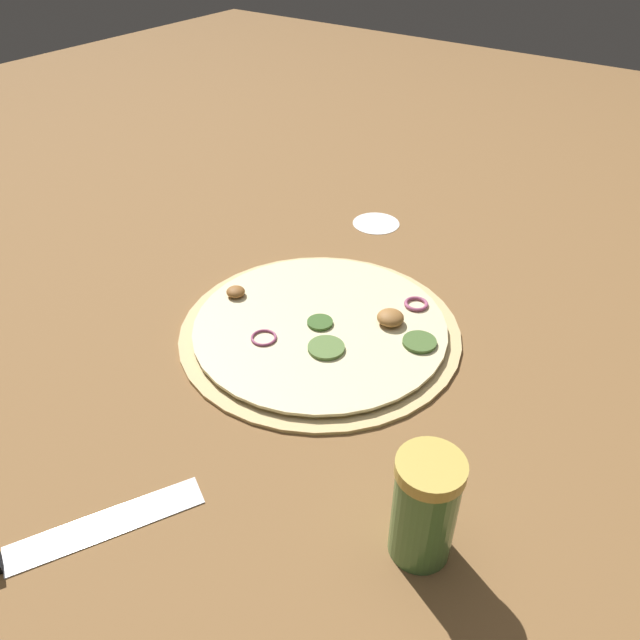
{
  "coord_description": "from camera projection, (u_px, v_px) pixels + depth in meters",
  "views": [
    {
      "loc": [
        0.36,
        -0.51,
        0.48
      ],
      "look_at": [
        0.0,
        0.0,
        0.02
      ],
      "focal_mm": 35.0,
      "sensor_mm": 36.0,
      "label": 1
    }
  ],
  "objects": [
    {
      "name": "spice_jar",
      "position": [
        425.0,
        508.0,
        0.51
      ],
      "size": [
        0.06,
        0.06,
        0.11
      ],
      "color": "#4C7F42",
      "rests_on": "ground_plane"
    },
    {
      "name": "ground_plane",
      "position": [
        320.0,
        332.0,
        0.79
      ],
      "size": [
        3.0,
        3.0,
        0.0
      ],
      "primitive_type": "plane",
      "color": "brown"
    },
    {
      "name": "pizza",
      "position": [
        321.0,
        328.0,
        0.78
      ],
      "size": [
        0.35,
        0.35,
        0.03
      ],
      "color": "#D6B77A",
      "rests_on": "ground_plane"
    },
    {
      "name": "flour_patch",
      "position": [
        376.0,
        223.0,
        1.02
      ],
      "size": [
        0.08,
        0.08,
        0.0
      ],
      "color": "white",
      "rests_on": "ground_plane"
    }
  ]
}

